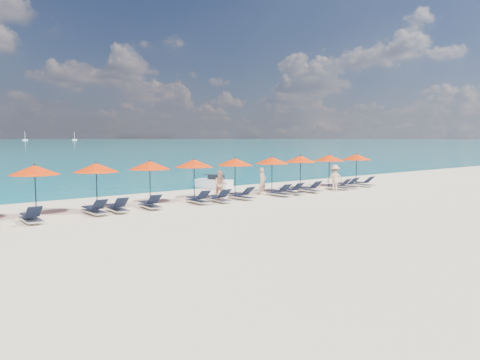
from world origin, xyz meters
TOP-DOWN VIEW (x-y plane):
  - ground at (0.00, 0.00)m, footprint 1400.00×1400.00m
  - sailboat_near at (130.52, 568.76)m, footprint 5.69×1.90m
  - sailboat_far at (186.00, 562.54)m, footprint 5.66×1.89m
  - jetski at (3.08, 9.63)m, footprint 1.71×2.69m
  - beachgoer_a at (3.19, 4.86)m, footprint 0.69×0.55m
  - beachgoer_b at (0.13, 4.88)m, footprint 0.89×0.78m
  - beachgoer_c at (7.90, 3.32)m, footprint 1.18×1.03m
  - umbrella_1 at (-9.51, 5.10)m, footprint 2.10×2.10m
  - umbrella_2 at (-6.87, 4.96)m, footprint 2.10×2.10m
  - umbrella_3 at (-4.03, 5.17)m, footprint 2.10×2.10m
  - umbrella_4 at (-1.38, 5.22)m, footprint 2.10×2.10m
  - umbrella_5 at (1.27, 5.04)m, footprint 2.10×2.10m
  - umbrella_6 at (4.08, 5.01)m, footprint 2.10×2.10m
  - umbrella_7 at (6.78, 5.23)m, footprint 2.10×2.10m
  - umbrella_8 at (9.42, 5.10)m, footprint 2.10×2.10m
  - umbrella_9 at (12.21, 4.98)m, footprint 2.10×2.10m
  - lounger_2 at (-10.08, 3.72)m, footprint 0.68×1.72m
  - lounger_3 at (-7.33, 4.07)m, footprint 0.67×1.72m
  - lounger_4 at (-6.30, 4.06)m, footprint 0.74×1.74m
  - lounger_5 at (-4.62, 4.06)m, footprint 0.79×1.76m
  - lounger_6 at (-1.88, 4.06)m, footprint 0.73×1.74m
  - lounger_7 at (-0.73, 3.85)m, footprint 0.71×1.73m
  - lounger_8 at (0.87, 3.93)m, footprint 0.67×1.72m
  - lounger_9 at (3.55, 3.79)m, footprint 0.68×1.72m
  - lounger_10 at (4.69, 3.89)m, footprint 0.67×1.72m
  - lounger_11 at (6.28, 3.91)m, footprint 0.74×1.74m
  - lounger_12 at (8.90, 3.78)m, footprint 0.71×1.73m
  - lounger_13 at (10.04, 4.02)m, footprint 0.65×1.71m
  - lounger_14 at (11.70, 4.00)m, footprint 0.64×1.71m

SIDE VIEW (x-z plane):
  - ground at x=0.00m, z-range 0.00..0.00m
  - lounger_2 at x=-10.08m, z-range -0.09..0.56m
  - lounger_3 at x=-7.33m, z-range -0.09..0.56m
  - lounger_4 at x=-6.30m, z-range -0.09..0.56m
  - lounger_5 at x=-4.62m, z-range -0.09..0.56m
  - lounger_6 at x=-1.88m, z-range -0.09..0.56m
  - lounger_7 at x=-0.73m, z-range -0.09..0.56m
  - lounger_8 at x=0.87m, z-range -0.09..0.56m
  - lounger_9 at x=3.55m, z-range -0.09..0.56m
  - lounger_10 at x=4.69m, z-range -0.09..0.56m
  - lounger_11 at x=6.28m, z-range -0.09..0.56m
  - lounger_12 at x=8.90m, z-range -0.09..0.56m
  - lounger_13 at x=10.04m, z-range -0.09..0.56m
  - lounger_14 at x=11.70m, z-range -0.09..0.56m
  - jetski at x=3.08m, z-range -0.08..0.82m
  - beachgoer_b at x=0.13m, z-range 0.00..1.58m
  - beachgoer_a at x=3.19m, z-range 0.00..1.63m
  - beachgoer_c at x=7.90m, z-range 0.00..1.69m
  - sailboat_far at x=186.00m, z-range -4.13..6.26m
  - sailboat_near at x=130.52m, z-range -4.14..6.28m
  - umbrella_1 at x=-9.51m, z-range 0.88..3.16m
  - umbrella_2 at x=-6.87m, z-range 0.88..3.16m
  - umbrella_3 at x=-4.03m, z-range 0.88..3.16m
  - umbrella_4 at x=-1.38m, z-range 0.88..3.16m
  - umbrella_5 at x=1.27m, z-range 0.88..3.16m
  - umbrella_6 at x=4.08m, z-range 0.88..3.16m
  - umbrella_7 at x=6.78m, z-range 0.88..3.16m
  - umbrella_8 at x=9.42m, z-range 0.88..3.16m
  - umbrella_9 at x=12.21m, z-range 0.88..3.16m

